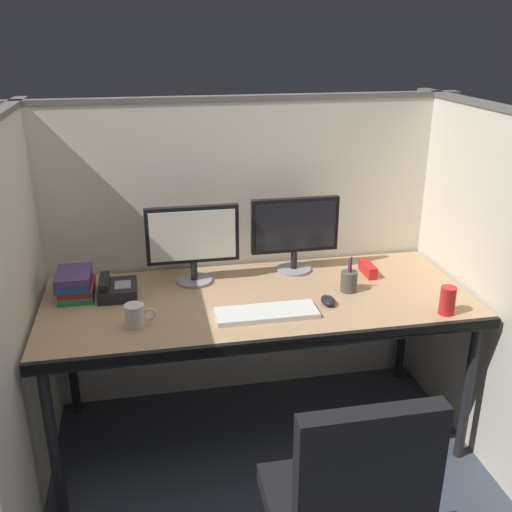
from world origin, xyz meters
TOP-DOWN VIEW (x-y plane):
  - ground_plane at (0.00, 0.00)m, footprint 8.00×8.00m
  - cubicle_partition_rear at (0.00, 0.74)m, footprint 2.21×0.06m
  - cubicle_partition_left at (-0.99, 0.20)m, footprint 0.06×1.41m
  - cubicle_partition_right at (0.99, 0.20)m, footprint 0.06×1.41m
  - desk at (0.00, 0.29)m, footprint 1.90×0.80m
  - monitor_left at (-0.26, 0.52)m, footprint 0.43×0.17m
  - monitor_right at (0.23, 0.57)m, footprint 0.43×0.17m
  - keyboard_main at (-0.00, 0.12)m, footprint 0.43×0.15m
  - computer_mouse at (0.29, 0.17)m, footprint 0.06×0.10m
  - desk_phone at (-0.62, 0.44)m, footprint 0.17×0.19m
  - soda_can at (0.75, -0.01)m, footprint 0.07×0.07m
  - coffee_mug at (-0.54, 0.13)m, footprint 0.13×0.08m
  - red_stapler at (0.58, 0.45)m, footprint 0.04×0.15m
  - pen_cup at (0.42, 0.29)m, footprint 0.08×0.08m
  - book_stack at (-0.80, 0.47)m, footprint 0.16×0.22m

SIDE VIEW (x-z plane):
  - ground_plane at x=0.00m, z-range 0.00..0.00m
  - desk at x=0.00m, z-range 0.32..1.06m
  - keyboard_main at x=0.00m, z-range 0.74..0.76m
  - computer_mouse at x=0.29m, z-range 0.74..0.77m
  - red_stapler at x=0.58m, z-range 0.74..0.80m
  - desk_phone at x=-0.62m, z-range 0.73..0.82m
  - coffee_mug at x=-0.54m, z-range 0.74..0.84m
  - pen_cup at x=0.42m, z-range 0.70..0.87m
  - cubicle_partition_rear at x=0.00m, z-range 0.00..1.58m
  - cubicle_partition_left at x=-0.99m, z-range 0.00..1.58m
  - cubicle_partition_right at x=0.99m, z-range 0.00..1.58m
  - book_stack at x=-0.80m, z-range 0.74..0.86m
  - soda_can at x=0.75m, z-range 0.74..0.86m
  - monitor_left at x=-0.26m, z-range 0.77..1.14m
  - monitor_right at x=0.23m, z-range 0.77..1.14m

